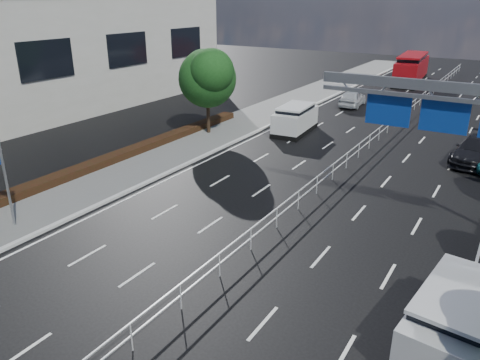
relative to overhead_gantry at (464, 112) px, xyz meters
The scene contains 14 objects.
ground 13.34m from the overhead_gantry, 123.84° to the right, with size 160.00×160.00×0.00m, color black.
sidewalk_near 21.55m from the overhead_gantry, 151.14° to the right, with size 5.00×140.00×0.14m, color slate.
kerb_near 19.48m from the overhead_gantry, 147.44° to the right, with size 0.25×140.00×0.15m, color silver.
median_fence 15.04m from the overhead_gantry, 118.43° to the left, with size 0.05×85.00×1.02m.
hedge_near 21.32m from the overhead_gantry, 165.85° to the right, with size 1.00×36.00×0.44m, color black.
overhead_gantry is the anchor object (origin of this frame).
near_building 37.59m from the overhead_gantry, 167.79° to the left, with size 12.00×38.00×10.00m, color #B9B5A6.
near_tree_back 20.31m from the overhead_gantry, 157.03° to the left, with size 4.84×4.51×6.69m.
white_minivan 18.26m from the overhead_gantry, 137.84° to the left, with size 2.55×5.19×2.19m.
red_bus 42.44m from the overhead_gantry, 104.68° to the left, with size 3.71×11.84×3.48m.
near_car_silver 27.14m from the overhead_gantry, 117.67° to the left, with size 1.89×4.71×1.60m, color silver.
near_car_dark 54.86m from the overhead_gantry, 104.42° to the left, with size 1.56×4.49×1.48m, color black.
silver_minivan 9.39m from the overhead_gantry, 79.04° to the right, with size 2.72×5.26×2.10m.
parked_car_dark 12.44m from the overhead_gantry, 89.82° to the left, with size 2.29×5.63×1.63m, color black.
Camera 1 is at (8.77, -11.24, 10.11)m, focal length 35.00 mm.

